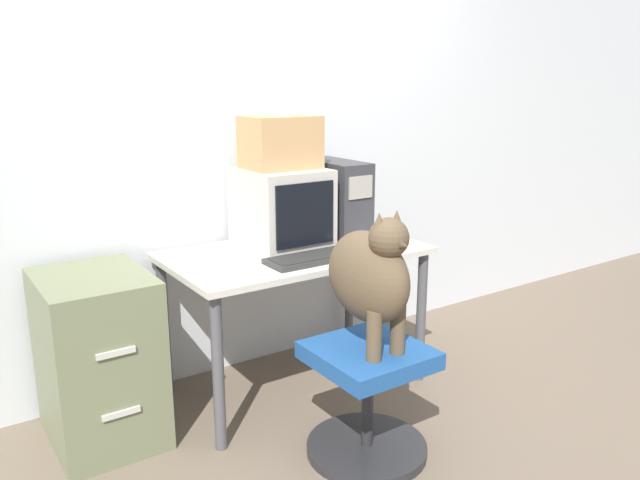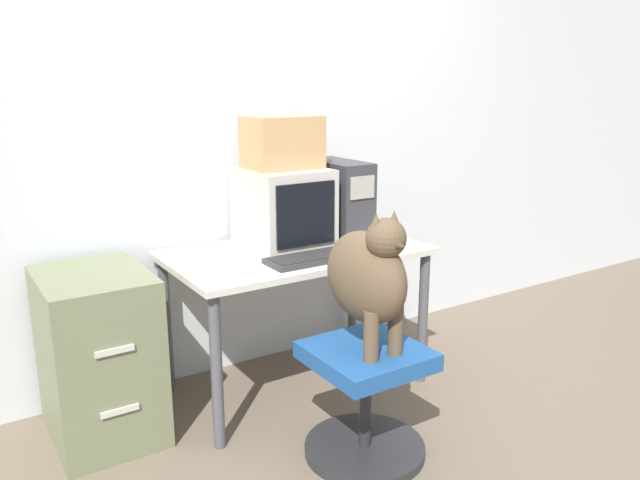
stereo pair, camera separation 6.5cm
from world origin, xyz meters
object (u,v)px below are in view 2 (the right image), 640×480
object	(u,v)px
cardboard_box	(283,142)
office_chair	(366,397)
keyboard	(316,257)
dog	(368,275)
filing_cabinet	(99,356)
pc_tower	(338,199)
crt_monitor	(284,207)

from	to	relation	value
cardboard_box	office_chair	bearing A→B (deg)	-95.59
keyboard	dog	xyz separation A→B (m)	(-0.06, -0.47, 0.05)
office_chair	filing_cabinet	bearing A→B (deg)	139.41
office_chair	filing_cabinet	world-z (taller)	filing_cabinet
pc_tower	cardboard_box	xyz separation A→B (m)	(-0.33, -0.00, 0.31)
pc_tower	office_chair	size ratio (longest dim) A/B	0.83
pc_tower	keyboard	distance (m)	0.52
crt_monitor	keyboard	size ratio (longest dim) A/B	0.93
crt_monitor	keyboard	bearing A→B (deg)	-93.79
crt_monitor	office_chair	distance (m)	1.04
crt_monitor	dog	world-z (taller)	crt_monitor
keyboard	office_chair	size ratio (longest dim) A/B	0.92
crt_monitor	filing_cabinet	size ratio (longest dim) A/B	0.59
pc_tower	dog	bearing A→B (deg)	-116.79
crt_monitor	pc_tower	xyz separation A→B (m)	(0.33, 0.00, 0.01)
pc_tower	cardboard_box	distance (m)	0.45
pc_tower	filing_cabinet	size ratio (longest dim) A/B	0.57
keyboard	filing_cabinet	bearing A→B (deg)	163.28
pc_tower	filing_cabinet	world-z (taller)	pc_tower
keyboard	dog	distance (m)	0.48
keyboard	filing_cabinet	xyz separation A→B (m)	(-0.93, 0.28, -0.37)
filing_cabinet	cardboard_box	bearing A→B (deg)	2.97
office_chair	filing_cabinet	distance (m)	1.16
filing_cabinet	cardboard_box	size ratio (longest dim) A/B	2.16
crt_monitor	cardboard_box	size ratio (longest dim) A/B	1.27
keyboard	filing_cabinet	world-z (taller)	keyboard
crt_monitor	pc_tower	distance (m)	0.33
keyboard	cardboard_box	bearing A→B (deg)	86.25
cardboard_box	filing_cabinet	bearing A→B (deg)	-177.03
pc_tower	office_chair	xyz separation A→B (m)	(-0.41, -0.80, -0.67)
filing_cabinet	cardboard_box	world-z (taller)	cardboard_box
pc_tower	keyboard	bearing A→B (deg)	-136.58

